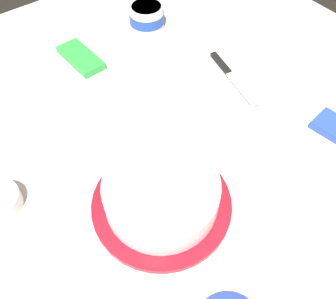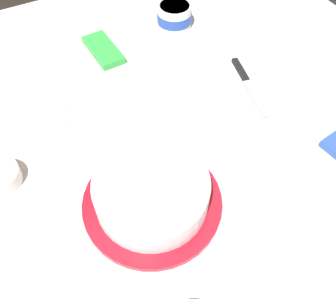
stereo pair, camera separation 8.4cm
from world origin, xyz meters
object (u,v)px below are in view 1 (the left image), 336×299
frosted_cake (161,194)px  paper_napkin (22,131)px  frosting_tub (147,16)px  candy_box_upper (81,58)px  spreading_knife (229,73)px

frosted_cake → paper_napkin: 0.41m
frosting_tub → candy_box_upper: (-0.02, 0.26, -0.03)m
spreading_knife → paper_napkin: (0.16, 0.56, -0.00)m
candy_box_upper → paper_napkin: 0.30m
spreading_knife → paper_napkin: 0.58m
frosted_cake → paper_napkin: frosted_cake is taller
frosting_tub → spreading_knife: 0.34m
spreading_knife → frosting_tub: bearing=8.2°
frosted_cake → frosting_tub: 0.66m
frosting_tub → spreading_knife: bearing=-171.8°
frosted_cake → candy_box_upper: bearing=-10.6°
frosted_cake → paper_napkin: bearing=22.1°
spreading_knife → candy_box_upper: (0.31, 0.30, 0.00)m
frosted_cake → frosting_tub: bearing=-32.6°
candy_box_upper → paper_napkin: (-0.15, 0.25, -0.01)m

